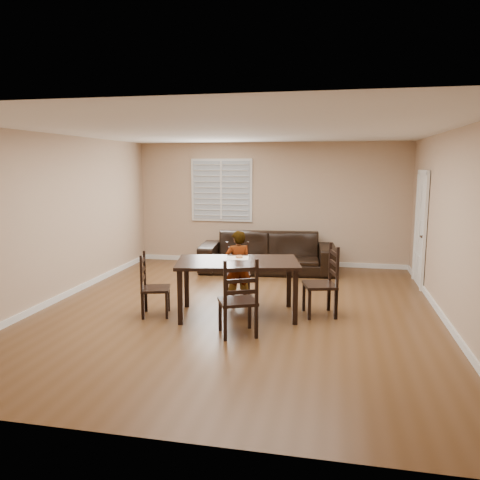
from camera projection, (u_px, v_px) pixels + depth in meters
name	position (u px, v px, depth m)	size (l,w,h in m)	color
ground	(238.00, 310.00, 7.20)	(7.00, 7.00, 0.00)	brown
room	(243.00, 192.00, 7.08)	(6.04, 7.04, 2.72)	tan
dining_table	(238.00, 266.00, 6.84)	(1.92, 1.33, 0.82)	black
chair_near	(238.00, 271.00, 7.98)	(0.49, 0.47, 0.91)	black
chair_far	(240.00, 302.00, 5.97)	(0.60, 0.59, 1.04)	black
chair_left	(148.00, 287.00, 6.88)	(0.49, 0.51, 0.94)	black
chair_right	(328.00, 283.00, 6.90)	(0.55, 0.58, 1.06)	black
child	(238.00, 267.00, 7.50)	(0.43, 0.28, 1.18)	gray
napkin	(238.00, 258.00, 7.03)	(0.32, 0.32, 0.00)	white
donut	(239.00, 256.00, 7.02)	(0.11, 0.11, 0.04)	#C77E47
sofa	(267.00, 253.00, 9.73)	(2.78, 1.09, 0.81)	black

